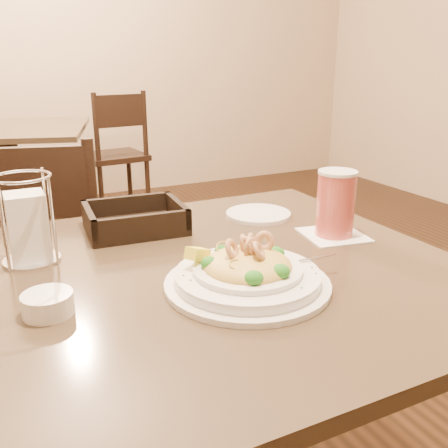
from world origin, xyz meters
name	(u,v)px	position (x,y,z in m)	size (l,w,h in m)	color
main_table	(228,368)	(0.00, 0.00, 0.52)	(0.90, 0.90, 0.76)	black
background_table	(10,168)	(-0.26, 2.39, 0.52)	(1.11, 1.11, 0.76)	black
dining_chair_near	(45,261)	(-0.27, 0.86, 0.50)	(0.51, 0.51, 0.93)	black
dining_chair_far	(116,151)	(0.49, 2.80, 0.50)	(0.46, 0.46, 0.93)	black
pasta_bowl	(247,273)	(-0.02, -0.10, 0.79)	(0.33, 0.30, 0.10)	white
drink_glass	(336,204)	(0.30, 0.04, 0.84)	(0.16, 0.16, 0.15)	white
bread_basket	(135,221)	(-0.11, 0.29, 0.79)	(0.24, 0.20, 0.06)	black
napkin_caddy	(28,225)	(-0.35, 0.19, 0.84)	(0.11, 0.11, 0.18)	silver
side_plate	(258,214)	(0.21, 0.25, 0.77)	(0.17, 0.17, 0.01)	white
butter_ramekin	(48,304)	(-0.35, -0.05, 0.78)	(0.08, 0.08, 0.04)	white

